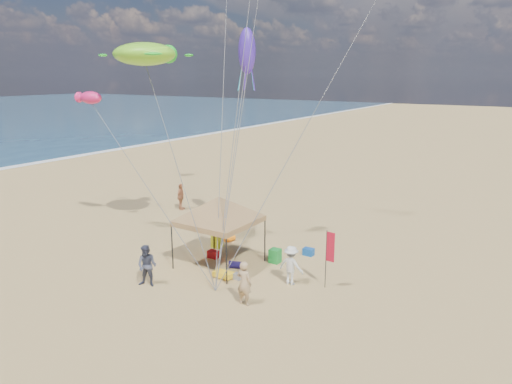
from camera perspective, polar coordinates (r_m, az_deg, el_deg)
ground at (r=20.65m, az=-4.54°, el=-12.57°), size 280.00×280.00×0.00m
canopy_tent at (r=22.96m, az=-4.47°, el=-0.87°), size 6.53×6.53×4.03m
feather_flag at (r=21.06m, az=8.72°, el=-6.84°), size 0.41×0.05×2.65m
cooler_red at (r=24.86m, az=-5.10°, el=-7.38°), size 0.54×0.38×0.38m
cooler_blue at (r=25.23m, az=6.26°, el=-7.08°), size 0.54×0.38×0.38m
bag_navy at (r=23.51m, az=-2.48°, el=-8.65°), size 0.69×0.54×0.36m
bag_orange at (r=27.12m, az=-3.17°, el=-5.52°), size 0.54×0.69×0.36m
chair_green at (r=24.14m, az=2.28°, el=-7.59°), size 0.50×0.50×0.70m
chair_yellow at (r=26.25m, az=-4.66°, el=-5.82°), size 0.50×0.50×0.70m
crate_grey at (r=22.36m, az=-2.21°, el=-9.98°), size 0.34×0.30×0.28m
beach_cart at (r=22.46m, az=-3.91°, el=-9.73°), size 0.90×0.50×0.24m
person_near_a at (r=19.76m, az=-1.42°, el=-10.78°), size 0.70×0.47×1.88m
person_near_b at (r=21.91m, az=-12.83°, el=-8.56°), size 1.10×0.97×1.89m
person_near_c at (r=21.62m, az=4.19°, el=-8.69°), size 1.16×0.67×1.79m
person_far_a at (r=33.52m, az=-8.94°, el=-0.56°), size 0.79×1.16×1.83m
turtle_kite at (r=25.63m, az=-13.17°, el=15.69°), size 4.14×3.71×1.14m
fish_kite at (r=28.37m, az=-19.07°, el=10.56°), size 1.63×0.95×0.69m
squid_kite at (r=25.49m, az=-1.08°, el=16.42°), size 0.93×0.93×2.32m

